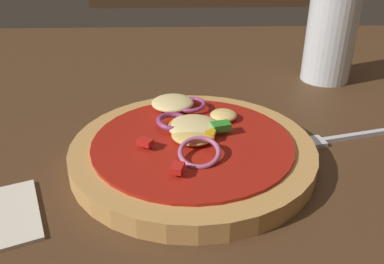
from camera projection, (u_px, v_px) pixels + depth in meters
dining_table at (210, 178)px, 0.39m from camera, size 1.24×1.09×0.03m
pizza at (192, 148)px, 0.39m from camera, size 0.23×0.23×0.04m
fork at (344, 138)px, 0.42m from camera, size 0.16×0.05×0.01m
beer_glass at (330, 40)px, 0.56m from camera, size 0.07×0.07×0.12m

